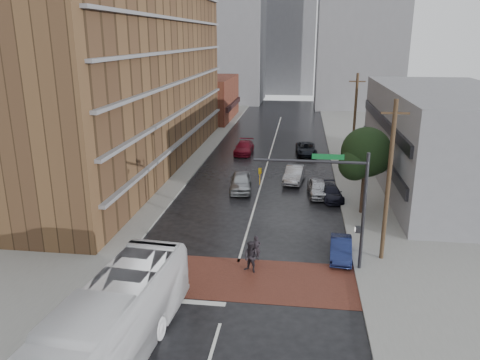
% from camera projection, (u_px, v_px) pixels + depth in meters
% --- Properties ---
extents(ground, '(160.00, 160.00, 0.00)m').
position_uv_depth(ground, '(232.00, 283.00, 26.48)').
color(ground, black).
rests_on(ground, ground).
extents(crosswalk, '(14.00, 5.00, 0.02)m').
position_uv_depth(crosswalk, '(233.00, 278.00, 26.95)').
color(crosswalk, brown).
rests_on(crosswalk, ground).
extents(sidewalk_west, '(9.00, 90.00, 0.15)m').
position_uv_depth(sidewalk_west, '(163.00, 162.00, 51.60)').
color(sidewalk_west, gray).
rests_on(sidewalk_west, ground).
extents(sidewalk_east, '(9.00, 90.00, 0.15)m').
position_uv_depth(sidewalk_east, '(376.00, 170.00, 48.72)').
color(sidewalk_east, gray).
rests_on(sidewalk_east, ground).
extents(apartment_block, '(10.00, 44.00, 28.00)m').
position_uv_depth(apartment_block, '(129.00, 30.00, 46.89)').
color(apartment_block, brown).
rests_on(apartment_block, ground).
extents(storefront_west, '(8.00, 16.00, 7.00)m').
position_uv_depth(storefront_west, '(209.00, 98.00, 78.15)').
color(storefront_west, brown).
rests_on(storefront_west, ground).
extents(building_east, '(11.00, 26.00, 9.00)m').
position_uv_depth(building_east, '(446.00, 139.00, 42.05)').
color(building_east, gray).
rests_on(building_east, ground).
extents(distant_tower_west, '(18.00, 16.00, 32.00)m').
position_uv_depth(distant_tower_west, '(220.00, 24.00, 97.49)').
color(distant_tower_west, gray).
rests_on(distant_tower_west, ground).
extents(distant_tower_east, '(16.00, 14.00, 36.00)m').
position_uv_depth(distant_tower_east, '(362.00, 11.00, 87.71)').
color(distant_tower_east, gray).
rests_on(distant_tower_east, ground).
extents(distant_tower_center, '(12.00, 10.00, 24.00)m').
position_uv_depth(distant_tower_center, '(290.00, 43.00, 113.02)').
color(distant_tower_center, gray).
rests_on(distant_tower_center, ground).
extents(street_tree, '(4.20, 4.10, 6.90)m').
position_uv_depth(street_tree, '(366.00, 155.00, 35.44)').
color(street_tree, '#332319').
rests_on(street_tree, ground).
extents(signal_mast, '(6.50, 0.30, 7.20)m').
position_uv_depth(signal_mast, '(339.00, 194.00, 26.73)').
color(signal_mast, '#2D2D33').
rests_on(signal_mast, ground).
extents(utility_pole_near, '(1.60, 0.26, 10.00)m').
position_uv_depth(utility_pole_near, '(389.00, 181.00, 27.67)').
color(utility_pole_near, '#473321').
rests_on(utility_pole_near, ground).
extents(utility_pole_far, '(1.60, 0.26, 10.00)m').
position_uv_depth(utility_pole_far, '(354.00, 123.00, 46.62)').
color(utility_pole_far, '#473321').
rests_on(utility_pole_far, ground).
extents(transit_bus, '(4.01, 12.88, 3.53)m').
position_uv_depth(transit_bus, '(105.00, 333.00, 19.03)').
color(transit_bus, white).
rests_on(transit_bus, ground).
extents(pedestrian_a, '(0.64, 0.48, 1.60)m').
position_uv_depth(pedestrian_a, '(256.00, 248.00, 28.96)').
color(pedestrian_a, black).
rests_on(pedestrian_a, ground).
extents(pedestrian_b, '(1.14, 1.03, 1.91)m').
position_uv_depth(pedestrian_b, '(251.00, 257.00, 27.45)').
color(pedestrian_b, black).
rests_on(pedestrian_b, ground).
extents(car_travel_a, '(2.33, 4.89, 1.61)m').
position_uv_depth(car_travel_a, '(241.00, 182.00, 42.13)').
color(car_travel_a, '#A7ABAF').
rests_on(car_travel_a, ground).
extents(car_travel_b, '(2.17, 4.81, 1.53)m').
position_uv_depth(car_travel_b, '(294.00, 174.00, 44.71)').
color(car_travel_b, '#9FA0A7').
rests_on(car_travel_b, ground).
extents(car_travel_c, '(2.09, 5.01, 1.44)m').
position_uv_depth(car_travel_c, '(244.00, 148.00, 55.64)').
color(car_travel_c, maroon).
rests_on(car_travel_c, ground).
extents(suv_travel, '(2.59, 5.11, 1.38)m').
position_uv_depth(suv_travel, '(306.00, 149.00, 55.22)').
color(suv_travel, black).
rests_on(suv_travel, ground).
extents(car_parked_near, '(1.54, 3.83, 1.24)m').
position_uv_depth(car_parked_near, '(341.00, 249.00, 29.30)').
color(car_parked_near, '#131C44').
rests_on(car_parked_near, ground).
extents(car_parked_mid, '(2.25, 4.27, 1.18)m').
position_uv_depth(car_parked_mid, '(331.00, 193.00, 39.96)').
color(car_parked_mid, black).
rests_on(car_parked_mid, ground).
extents(car_parked_far, '(2.02, 4.31, 1.43)m').
position_uv_depth(car_parked_far, '(318.00, 188.00, 40.79)').
color(car_parked_far, '#B1B3B9').
rests_on(car_parked_far, ground).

